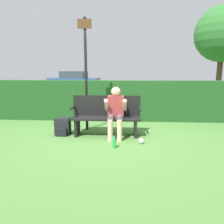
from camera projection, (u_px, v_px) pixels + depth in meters
ground_plane at (106, 135)px, 5.25m from camera, size 40.00×40.00×0.00m
hedge_back at (111, 101)px, 6.73m from camera, size 12.00×0.39×1.23m
park_bench at (106, 116)px, 5.23m from camera, size 1.63×0.46×0.94m
person_seated at (116, 110)px, 5.05m from camera, size 0.51×0.61×1.16m
backpack at (63, 127)px, 5.29m from camera, size 0.35×0.33×0.41m
water_bottle at (114, 143)px, 4.40m from camera, size 0.08×0.08×0.24m
signpost at (86, 70)px, 5.47m from camera, size 0.34×0.09×2.80m
parked_car at (74, 80)px, 18.03m from camera, size 4.25×2.20×1.38m
tree at (223, 34)px, 9.51m from camera, size 2.42×2.42×4.29m
litter_crumple at (141, 141)px, 4.67m from camera, size 0.11×0.11×0.11m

